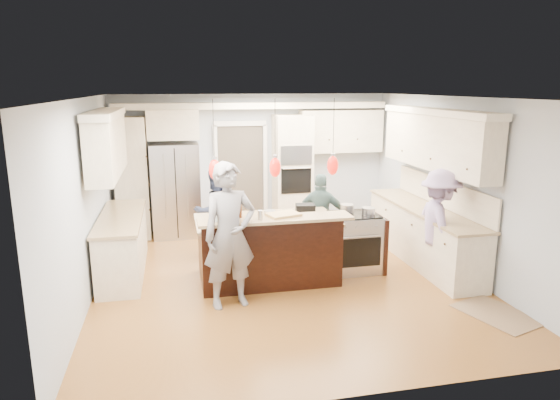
# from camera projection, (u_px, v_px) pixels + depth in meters

# --- Properties ---
(ground_plane) EXTENTS (6.00, 6.00, 0.00)m
(ground_plane) POSITION_uv_depth(u_px,v_px,m) (285.00, 279.00, 7.56)
(ground_plane) COLOR #B06D30
(ground_plane) RESTS_ON ground
(room_shell) EXTENTS (5.54, 6.04, 2.72)m
(room_shell) POSITION_uv_depth(u_px,v_px,m) (285.00, 160.00, 7.15)
(room_shell) COLOR #B2BCC6
(room_shell) RESTS_ON ground
(refrigerator) EXTENTS (0.90, 0.70, 1.80)m
(refrigerator) POSITION_uv_depth(u_px,v_px,m) (176.00, 190.00, 9.56)
(refrigerator) COLOR #B7B7BC
(refrigerator) RESTS_ON ground
(oven_column) EXTENTS (0.72, 0.69, 2.30)m
(oven_column) POSITION_uv_depth(u_px,v_px,m) (292.00, 173.00, 9.99)
(oven_column) COLOR beige
(oven_column) RESTS_ON ground
(back_upper_cabinets) EXTENTS (5.30, 0.61, 2.54)m
(back_upper_cabinets) POSITION_uv_depth(u_px,v_px,m) (216.00, 148.00, 9.66)
(back_upper_cabinets) COLOR beige
(back_upper_cabinets) RESTS_ON ground
(right_counter_run) EXTENTS (0.64, 3.10, 2.51)m
(right_counter_run) POSITION_uv_depth(u_px,v_px,m) (427.00, 199.00, 8.11)
(right_counter_run) COLOR beige
(right_counter_run) RESTS_ON ground
(left_cabinets) EXTENTS (0.64, 2.30, 2.51)m
(left_cabinets) POSITION_uv_depth(u_px,v_px,m) (117.00, 207.00, 7.59)
(left_cabinets) COLOR beige
(left_cabinets) RESTS_ON ground
(kitchen_island) EXTENTS (2.10, 1.46, 1.12)m
(kitchen_island) POSITION_uv_depth(u_px,v_px,m) (268.00, 248.00, 7.47)
(kitchen_island) COLOR black
(kitchen_island) RESTS_ON ground
(island_range) EXTENTS (0.82, 0.71, 0.92)m
(island_range) POSITION_uv_depth(u_px,v_px,m) (355.00, 242.00, 7.83)
(island_range) COLOR #B7B7BC
(island_range) RESTS_ON ground
(pendant_lights) EXTENTS (1.75, 0.15, 1.03)m
(pendant_lights) POSITION_uv_depth(u_px,v_px,m) (275.00, 167.00, 6.62)
(pendant_lights) COLOR black
(pendant_lights) RESTS_ON ground
(person_bar_end) EXTENTS (0.79, 0.60, 1.93)m
(person_bar_end) POSITION_uv_depth(u_px,v_px,m) (230.00, 236.00, 6.46)
(person_bar_end) COLOR slate
(person_bar_end) RESTS_ON ground
(person_far_left) EXTENTS (0.86, 0.74, 1.51)m
(person_far_left) POSITION_uv_depth(u_px,v_px,m) (215.00, 211.00, 8.56)
(person_far_left) COLOR navy
(person_far_left) RESTS_ON ground
(person_far_right) EXTENTS (0.91, 0.62, 1.44)m
(person_far_right) POSITION_uv_depth(u_px,v_px,m) (321.00, 216.00, 8.37)
(person_far_right) COLOR #4A6866
(person_far_right) RESTS_ON ground
(person_range_side) EXTENTS (0.74, 1.15, 1.67)m
(person_range_side) POSITION_uv_depth(u_px,v_px,m) (439.00, 225.00, 7.41)
(person_range_side) COLOR #A48CBD
(person_range_side) RESTS_ON ground
(floor_rug) EXTENTS (0.95, 1.15, 0.01)m
(floor_rug) POSITION_uv_depth(u_px,v_px,m) (497.00, 314.00, 6.38)
(floor_rug) COLOR olive
(floor_rug) RESTS_ON ground
(water_bottle) EXTENTS (0.08, 0.08, 0.28)m
(water_bottle) POSITION_uv_depth(u_px,v_px,m) (216.00, 211.00, 6.51)
(water_bottle) COLOR silver
(water_bottle) RESTS_ON kitchen_island
(beer_bottle_a) EXTENTS (0.08, 0.08, 0.27)m
(beer_bottle_a) POSITION_uv_depth(u_px,v_px,m) (212.00, 209.00, 6.63)
(beer_bottle_a) COLOR #4C220D
(beer_bottle_a) RESTS_ON kitchen_island
(beer_bottle_b) EXTENTS (0.07, 0.07, 0.21)m
(beer_bottle_b) POSITION_uv_depth(u_px,v_px,m) (229.00, 213.00, 6.54)
(beer_bottle_b) COLOR #4C220D
(beer_bottle_b) RESTS_ON kitchen_island
(beer_bottle_c) EXTENTS (0.08, 0.08, 0.26)m
(beer_bottle_c) POSITION_uv_depth(u_px,v_px,m) (240.00, 208.00, 6.71)
(beer_bottle_c) COLOR #4C220D
(beer_bottle_c) RESTS_ON kitchen_island
(drink_can) EXTENTS (0.08, 0.08, 0.13)m
(drink_can) POSITION_uv_depth(u_px,v_px,m) (260.00, 215.00, 6.63)
(drink_can) COLOR #B7B7BC
(drink_can) RESTS_ON kitchen_island
(cutting_board) EXTENTS (0.50, 0.42, 0.03)m
(cutting_board) POSITION_uv_depth(u_px,v_px,m) (283.00, 214.00, 6.84)
(cutting_board) COLOR tan
(cutting_board) RESTS_ON kitchen_island
(pot_large) EXTENTS (0.21, 0.21, 0.12)m
(pot_large) POSITION_uv_depth(u_px,v_px,m) (347.00, 208.00, 7.83)
(pot_large) COLOR #B7B7BC
(pot_large) RESTS_ON island_range
(pot_small) EXTENTS (0.21, 0.21, 0.10)m
(pot_small) POSITION_uv_depth(u_px,v_px,m) (368.00, 211.00, 7.70)
(pot_small) COLOR #B7B7BC
(pot_small) RESTS_ON island_range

